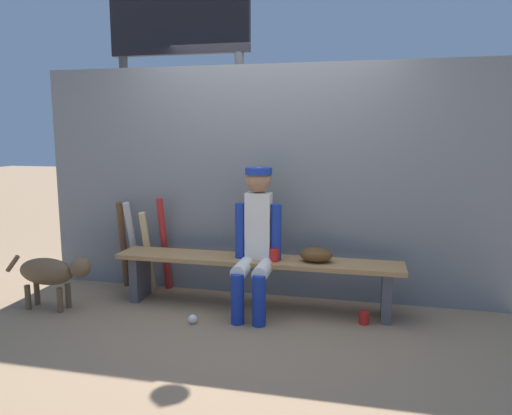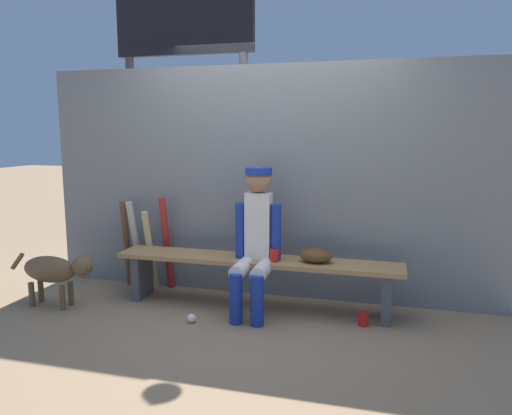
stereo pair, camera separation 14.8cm
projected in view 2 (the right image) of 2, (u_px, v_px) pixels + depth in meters
The scene contains 14 objects.
ground_plane at pixel (256, 308), 4.30m from camera, with size 30.00×30.00×0.00m, color #937556.
chainlink_fence at pixel (267, 183), 4.50m from camera, with size 4.41×0.03×2.16m, color slate.
dugout_bench at pixel (256, 269), 4.25m from camera, with size 2.54×0.36×0.46m.
player_seated at pixel (255, 236), 4.09m from camera, with size 0.41×0.55×1.26m.
baseball_glove at pixel (316, 255), 4.08m from camera, with size 0.28×0.20×0.12m, color #593819.
bat_aluminum_red at pixel (167, 244), 4.74m from camera, with size 0.06×0.06×0.93m, color #B22323.
bat_wood_natural at pixel (150, 250), 4.73m from camera, with size 0.06×0.06×0.81m, color tan.
bat_aluminum_silver at pixel (136, 244), 4.79m from camera, with size 0.06×0.06×0.90m, color #B7B7BC.
bat_wood_dark at pixel (127, 244), 4.87m from camera, with size 0.06×0.06×0.87m, color brown.
baseball at pixel (192, 318), 3.96m from camera, with size 0.07×0.07×0.07m, color white.
cup_on_ground at pixel (363, 319), 3.90m from camera, with size 0.08×0.08×0.11m, color red.
cup_on_bench at pixel (274, 255), 4.11m from camera, with size 0.08×0.08×0.11m, color red.
scoreboard at pixel (190, 60), 5.37m from camera, with size 1.89×0.27×3.42m.
dog at pixel (55, 270), 4.29m from camera, with size 0.84×0.20×0.49m.
Camera 2 is at (1.07, -3.97, 1.56)m, focal length 33.80 mm.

